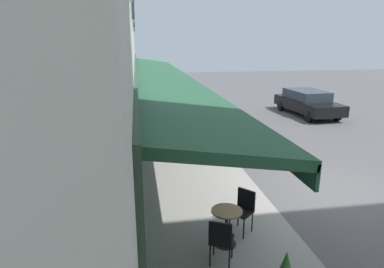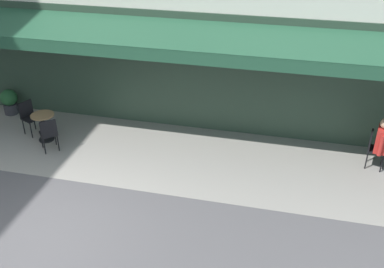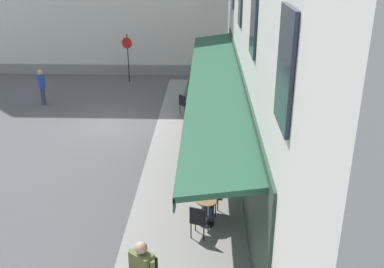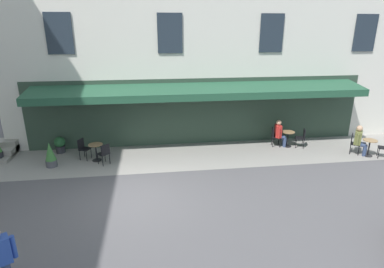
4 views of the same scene
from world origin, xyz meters
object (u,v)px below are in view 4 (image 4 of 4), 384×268
potted_plant_by_steps (60,144)px  cafe_table_near_entrance (96,150)px  cafe_chair_black_corner_right (104,152)px  cafe_table_mid_terrace (288,137)px  cafe_chair_black_facing_street (275,135)px  cafe_chair_black_by_window (354,142)px  seated_companion_in_olive (360,139)px  cafe_chair_black_under_awning (83,147)px  potted_plant_under_sign (50,155)px  cafe_chair_black_corner_left (302,136)px  cafe_table_streetside (369,145)px  seated_patron_in_red (279,132)px

potted_plant_by_steps → cafe_table_near_entrance: bearing=146.7°
cafe_chair_black_corner_right → cafe_table_mid_terrace: 8.49m
cafe_table_near_entrance → cafe_chair_black_facing_street: 8.25m
cafe_chair_black_corner_right → cafe_chair_black_by_window: (-10.99, 0.21, 0.00)m
cafe_chair_black_facing_street → cafe_chair_black_by_window: 3.46m
cafe_chair_black_facing_street → potted_plant_by_steps: bearing=-2.9°
cafe_table_near_entrance → cafe_chair_black_facing_street: size_ratio=0.82×
cafe_chair_black_facing_street → seated_companion_in_olive: bearing=156.2°
cafe_chair_black_under_awning → cafe_chair_black_facing_street: size_ratio=1.00×
cafe_chair_black_by_window → potted_plant_under_sign: 13.16m
cafe_chair_black_corner_left → potted_plant_by_steps: (11.22, -0.83, -0.14)m
cafe_chair_black_corner_left → cafe_table_streetside: bearing=150.3°
cafe_chair_black_facing_street → seated_patron_in_red: 0.27m
cafe_table_near_entrance → cafe_chair_black_under_awning: cafe_chair_black_under_awning is taller
cafe_chair_black_corner_right → cafe_table_mid_terrace: bearing=-173.1°
seated_companion_in_olive → cafe_table_mid_terrace: bearing=-26.4°
cafe_chair_black_under_awning → potted_plant_under_sign: (1.17, 0.63, -0.04)m
cafe_chair_black_corner_left → cafe_chair_black_facing_street: same height
cafe_table_streetside → seated_patron_in_red: size_ratio=0.57×
cafe_table_near_entrance → cafe_chair_black_facing_street: cafe_chair_black_facing_street is taller
seated_companion_in_olive → cafe_chair_black_under_awning: bearing=-5.1°
cafe_chair_black_corner_right → seated_patron_in_red: bearing=-172.2°
cafe_chair_black_facing_street → cafe_chair_black_corner_left: bearing=165.1°
cafe_table_mid_terrace → cafe_table_streetside: 3.47m
cafe_chair_black_corner_left → cafe_chair_black_facing_street: bearing=-14.9°
cafe_chair_black_under_awning → seated_patron_in_red: seated_patron_in_red is taller
cafe_chair_black_corner_right → seated_patron_in_red: seated_patron_in_red is taller
cafe_chair_black_corner_left → cafe_table_streetside: (-2.47, 1.41, -0.06)m
seated_patron_in_red → cafe_chair_black_corner_right: bearing=7.8°
cafe_chair_black_by_window → cafe_table_streetside: bearing=143.4°
cafe_table_near_entrance → cafe_chair_black_facing_street: bearing=-175.4°
cafe_chair_black_corner_left → cafe_table_streetside: cafe_chair_black_corner_left is taller
cafe_chair_black_under_awning → cafe_chair_black_facing_street: same height
cafe_table_near_entrance → cafe_table_streetside: size_ratio=1.00×
cafe_chair_black_corner_left → seated_companion_in_olive: (-2.14, 1.16, 0.17)m
cafe_table_streetside → potted_plant_by_steps: potted_plant_by_steps is taller
seated_patron_in_red → seated_companion_in_olive: bearing=155.4°
cafe_chair_black_corner_right → cafe_table_mid_terrace: cafe_chair_black_corner_right is taller
cafe_chair_black_corner_right → cafe_chair_black_corner_left: 9.07m
cafe_table_near_entrance → seated_companion_in_olive: size_ratio=0.56×
cafe_chair_black_corner_left → seated_companion_in_olive: seated_companion_in_olive is taller
cafe_chair_black_corner_right → potted_plant_under_sign: size_ratio=0.87×
cafe_table_mid_terrace → seated_companion_in_olive: (-2.74, 1.36, 0.22)m
potted_plant_by_steps → seated_companion_in_olive: bearing=171.5°
potted_plant_by_steps → potted_plant_under_sign: potted_plant_under_sign is taller
cafe_table_mid_terrace → cafe_chair_black_corner_left: cafe_chair_black_corner_left is taller
potted_plant_under_sign → cafe_table_streetside: bearing=177.1°
cafe_chair_black_corner_right → seated_companion_in_olive: size_ratio=0.68×
cafe_table_mid_terrace → cafe_chair_black_facing_street: cafe_chair_black_facing_street is taller
cafe_chair_black_corner_right → potted_plant_by_steps: (2.20, -1.65, -0.14)m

